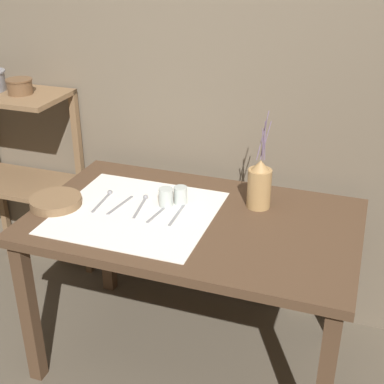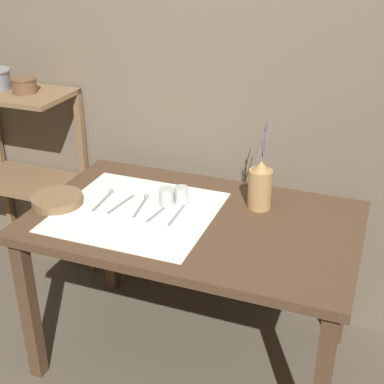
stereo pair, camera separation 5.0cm
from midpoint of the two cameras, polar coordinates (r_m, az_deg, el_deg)
ground_plane at (r=2.71m, az=-0.43°, el=-16.96°), size 12.00×12.00×0.00m
stone_wall_back at (r=2.56m, az=3.55°, el=11.41°), size 7.00×0.06×2.40m
wooden_table at (r=2.30m, az=-0.48°, el=-4.71°), size 1.38×0.84×0.76m
wooden_shelf_unit at (r=3.01m, az=-18.34°, el=4.26°), size 0.60×0.35×1.12m
linen_cloth at (r=2.31m, az=-6.59°, el=-2.16°), size 0.66×0.62×0.00m
pitcher_with_flowers at (r=2.31m, az=6.58°, el=0.72°), size 0.10×0.10×0.43m
wooden_bowl at (r=2.42m, az=-14.90°, el=-1.00°), size 0.23×0.23×0.04m
glass_tumbler_near at (r=2.33m, az=-3.41°, el=-0.56°), size 0.06×0.06×0.08m
glass_tumbler_far at (r=2.35m, az=-1.85°, el=-0.34°), size 0.06×0.06×0.08m
spoon_inner at (r=2.45m, az=-9.68°, el=-0.47°), size 0.03×0.20×0.02m
fork_outer at (r=2.37m, az=-8.29°, el=-1.39°), size 0.04×0.19×0.00m
spoon_outer at (r=2.39m, az=-5.82°, el=-1.00°), size 0.05×0.20×0.02m
knife_center at (r=2.29m, az=-4.19°, el=-2.20°), size 0.04×0.19×0.00m
fork_inner at (r=2.27m, az=-2.28°, el=-2.48°), size 0.02×0.19×0.00m
metal_pot_small at (r=2.82m, az=-18.41°, el=10.70°), size 0.13×0.13×0.07m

